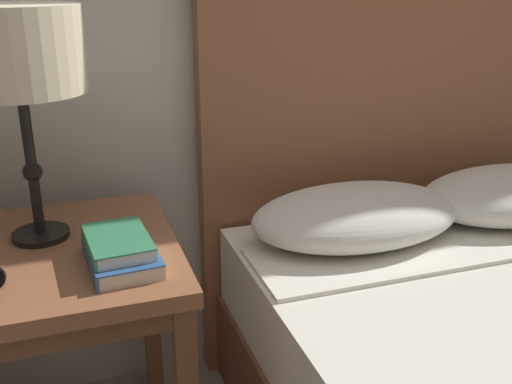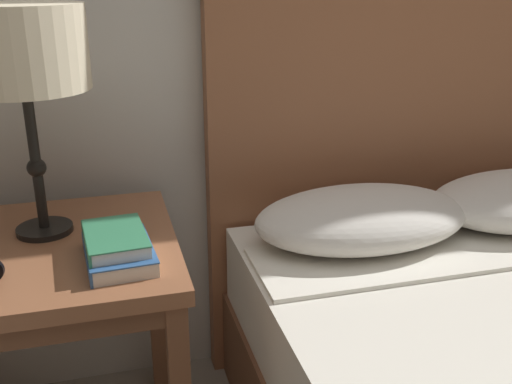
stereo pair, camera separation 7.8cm
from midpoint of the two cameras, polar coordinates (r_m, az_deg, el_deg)
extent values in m
cube|color=brown|center=(1.43, -20.90, -5.91)|extent=(0.58, 0.58, 0.04)
cube|color=brown|center=(1.45, -20.69, -7.44)|extent=(0.55, 0.55, 0.05)
cube|color=brown|center=(1.81, -11.28, -10.44)|extent=(0.04, 0.04, 0.59)
cube|color=white|center=(1.72, 17.37, -4.58)|extent=(1.16, 0.28, 0.01)
cube|color=brown|center=(1.96, 11.84, 2.15)|extent=(1.27, 0.06, 1.22)
ellipsoid|color=silver|center=(1.66, 8.24, -2.24)|extent=(0.60, 0.36, 0.15)
cylinder|color=black|center=(1.49, -21.22, -3.80)|extent=(0.13, 0.13, 0.01)
cylinder|color=black|center=(1.44, -22.08, 2.40)|extent=(0.02, 0.02, 0.33)
sphere|color=black|center=(1.44, -21.99, 1.78)|extent=(0.04, 0.04, 0.04)
cylinder|color=beige|center=(1.39, -23.48, 12.37)|extent=(0.28, 0.28, 0.18)
cube|color=silver|center=(1.30, -14.30, -6.10)|extent=(0.15, 0.22, 0.03)
cube|color=#2D568E|center=(1.30, -14.37, -5.41)|extent=(0.15, 0.22, 0.00)
cube|color=#2D568E|center=(1.30, -17.23, -6.52)|extent=(0.02, 0.21, 0.03)
cube|color=silver|center=(1.30, -14.67, -4.72)|extent=(0.14, 0.19, 0.03)
cube|color=#337F56|center=(1.29, -14.73, -4.14)|extent=(0.14, 0.20, 0.00)
cube|color=#337F56|center=(1.29, -17.33, -5.11)|extent=(0.02, 0.19, 0.03)
camera|label=1|loc=(0.04, -91.61, -0.60)|focal=42.00mm
camera|label=2|loc=(0.04, 88.39, 0.60)|focal=42.00mm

